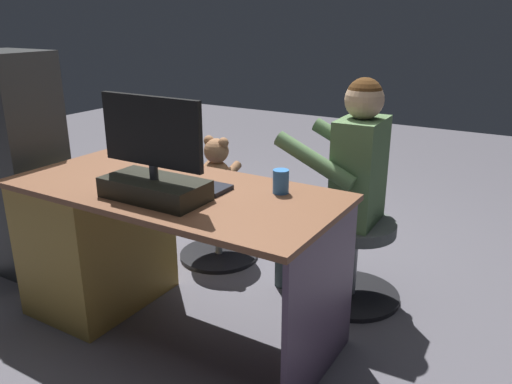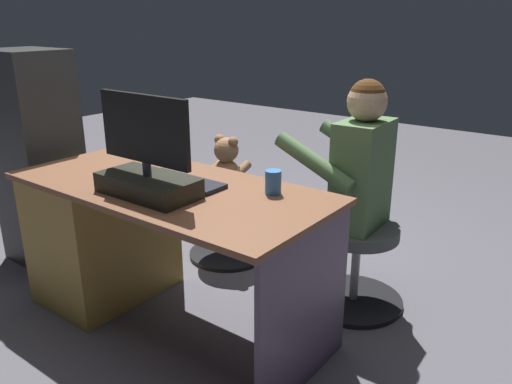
{
  "view_description": "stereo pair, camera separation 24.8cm",
  "coord_description": "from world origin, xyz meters",
  "px_view_note": "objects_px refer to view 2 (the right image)",
  "views": [
    {
      "loc": [
        -1.41,
        1.99,
        1.43
      ],
      "look_at": [
        -0.2,
        -0.03,
        0.61
      ],
      "focal_mm": 35.74,
      "sensor_mm": 36.0,
      "label": 1
    },
    {
      "loc": [
        -1.62,
        1.85,
        1.43
      ],
      "look_at": [
        -0.2,
        -0.03,
        0.61
      ],
      "focal_mm": 35.74,
      "sensor_mm": 36.0,
      "label": 2
    }
  ],
  "objects_px": {
    "teddy_bear": "(228,165)",
    "visitor_chair": "(356,259)",
    "office_chair_teddy": "(228,217)",
    "person": "(347,177)",
    "tv_remote": "(136,173)",
    "desk": "(117,231)",
    "computer_mouse": "(141,169)",
    "keyboard": "(182,181)",
    "monitor": "(147,168)",
    "cup": "(273,182)"
  },
  "relations": [
    {
      "from": "desk",
      "to": "monitor",
      "type": "xyz_separation_m",
      "value": [
        -0.44,
        0.14,
        0.45
      ]
    },
    {
      "from": "desk",
      "to": "cup",
      "type": "xyz_separation_m",
      "value": [
        -0.85,
        -0.18,
        0.38
      ]
    },
    {
      "from": "cup",
      "to": "teddy_bear",
      "type": "xyz_separation_m",
      "value": [
        0.72,
        -0.55,
        -0.18
      ]
    },
    {
      "from": "desk",
      "to": "teddy_bear",
      "type": "xyz_separation_m",
      "value": [
        -0.13,
        -0.74,
        0.2
      ]
    },
    {
      "from": "cup",
      "to": "office_chair_teddy",
      "type": "distance_m",
      "value": 1.03
    },
    {
      "from": "cup",
      "to": "office_chair_teddy",
      "type": "relative_size",
      "value": 0.21
    },
    {
      "from": "keyboard",
      "to": "desk",
      "type": "bearing_deg",
      "value": 6.88
    },
    {
      "from": "computer_mouse",
      "to": "visitor_chair",
      "type": "xyz_separation_m",
      "value": [
        -0.85,
        -0.64,
        -0.48
      ]
    },
    {
      "from": "tv_remote",
      "to": "monitor",
      "type": "bearing_deg",
      "value": 131.98
    },
    {
      "from": "tv_remote",
      "to": "visitor_chair",
      "type": "xyz_separation_m",
      "value": [
        -0.84,
        -0.67,
        -0.47
      ]
    },
    {
      "from": "keyboard",
      "to": "visitor_chair",
      "type": "relative_size",
      "value": 0.82
    },
    {
      "from": "desk",
      "to": "keyboard",
      "type": "relative_size",
      "value": 3.61
    },
    {
      "from": "keyboard",
      "to": "visitor_chair",
      "type": "xyz_separation_m",
      "value": [
        -0.57,
        -0.64,
        -0.47
      ]
    },
    {
      "from": "teddy_bear",
      "to": "person",
      "type": "height_order",
      "value": "person"
    },
    {
      "from": "keyboard",
      "to": "cup",
      "type": "relative_size",
      "value": 4.11
    },
    {
      "from": "keyboard",
      "to": "tv_remote",
      "type": "height_order",
      "value": "keyboard"
    },
    {
      "from": "desk",
      "to": "tv_remote",
      "type": "distance_m",
      "value": 0.38
    },
    {
      "from": "computer_mouse",
      "to": "tv_remote",
      "type": "height_order",
      "value": "computer_mouse"
    },
    {
      "from": "monitor",
      "to": "office_chair_teddy",
      "type": "height_order",
      "value": "monitor"
    },
    {
      "from": "computer_mouse",
      "to": "office_chair_teddy",
      "type": "xyz_separation_m",
      "value": [
        0.03,
        -0.67,
        -0.47
      ]
    },
    {
      "from": "cup",
      "to": "teddy_bear",
      "type": "height_order",
      "value": "cup"
    },
    {
      "from": "tv_remote",
      "to": "person",
      "type": "bearing_deg",
      "value": -155.44
    },
    {
      "from": "cup",
      "to": "teddy_bear",
      "type": "distance_m",
      "value": 0.92
    },
    {
      "from": "monitor",
      "to": "person",
      "type": "height_order",
      "value": "person"
    },
    {
      "from": "computer_mouse",
      "to": "office_chair_teddy",
      "type": "height_order",
      "value": "computer_mouse"
    },
    {
      "from": "office_chair_teddy",
      "to": "tv_remote",
      "type": "bearing_deg",
      "value": 93.32
    },
    {
      "from": "teddy_bear",
      "to": "office_chair_teddy",
      "type": "bearing_deg",
      "value": 90.0
    },
    {
      "from": "visitor_chair",
      "to": "person",
      "type": "bearing_deg",
      "value": -2.16
    },
    {
      "from": "office_chair_teddy",
      "to": "teddy_bear",
      "type": "relative_size",
      "value": 1.47
    },
    {
      "from": "computer_mouse",
      "to": "office_chair_teddy",
      "type": "distance_m",
      "value": 0.82
    },
    {
      "from": "teddy_bear",
      "to": "visitor_chair",
      "type": "relative_size",
      "value": 0.65
    },
    {
      "from": "office_chair_teddy",
      "to": "visitor_chair",
      "type": "height_order",
      "value": "same"
    },
    {
      "from": "desk",
      "to": "office_chair_teddy",
      "type": "height_order",
      "value": "desk"
    },
    {
      "from": "office_chair_teddy",
      "to": "visitor_chair",
      "type": "bearing_deg",
      "value": 177.84
    },
    {
      "from": "tv_remote",
      "to": "teddy_bear",
      "type": "height_order",
      "value": "teddy_bear"
    },
    {
      "from": "office_chair_teddy",
      "to": "monitor",
      "type": "bearing_deg",
      "value": 109.48
    },
    {
      "from": "desk",
      "to": "computer_mouse",
      "type": "xyz_separation_m",
      "value": [
        -0.16,
        -0.06,
        0.35
      ]
    },
    {
      "from": "tv_remote",
      "to": "visitor_chair",
      "type": "distance_m",
      "value": 1.18
    },
    {
      "from": "teddy_bear",
      "to": "keyboard",
      "type": "bearing_deg",
      "value": 114.39
    },
    {
      "from": "office_chair_teddy",
      "to": "person",
      "type": "distance_m",
      "value": 0.9
    },
    {
      "from": "desk",
      "to": "keyboard",
      "type": "bearing_deg",
      "value": -173.12
    },
    {
      "from": "monitor",
      "to": "cup",
      "type": "height_order",
      "value": "monitor"
    },
    {
      "from": "monitor",
      "to": "teddy_bear",
      "type": "xyz_separation_m",
      "value": [
        0.31,
        -0.88,
        -0.24
      ]
    },
    {
      "from": "office_chair_teddy",
      "to": "desk",
      "type": "bearing_deg",
      "value": 79.88
    },
    {
      "from": "desk",
      "to": "teddy_bear",
      "type": "distance_m",
      "value": 0.77
    },
    {
      "from": "teddy_bear",
      "to": "computer_mouse",
      "type": "bearing_deg",
      "value": 92.58
    },
    {
      "from": "visitor_chair",
      "to": "person",
      "type": "relative_size",
      "value": 0.44
    },
    {
      "from": "tv_remote",
      "to": "teddy_bear",
      "type": "relative_size",
      "value": 0.46
    },
    {
      "from": "office_chair_teddy",
      "to": "person",
      "type": "bearing_deg",
      "value": 177.84
    },
    {
      "from": "computer_mouse",
      "to": "cup",
      "type": "bearing_deg",
      "value": -169.43
    }
  ]
}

